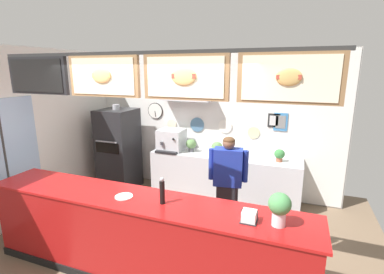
% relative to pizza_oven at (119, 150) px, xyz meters
% --- Properties ---
extents(ground_plane, '(6.02, 6.02, 0.00)m').
position_rel_pizza_oven_xyz_m(ground_plane, '(1.77, -1.76, -0.84)').
color(ground_plane, brown).
extents(back_wall_assembly, '(5.02, 2.72, 2.80)m').
position_rel_pizza_oven_xyz_m(back_wall_assembly, '(1.74, 0.50, 0.65)').
color(back_wall_assembly, gray).
rests_on(back_wall_assembly, ground_plane).
extents(left_wall_with_window, '(0.15, 4.84, 2.80)m').
position_rel_pizza_oven_xyz_m(left_wall_with_window, '(-0.74, -1.76, 0.56)').
color(left_wall_with_window, white).
rests_on(left_wall_with_window, ground_plane).
extents(service_counter, '(3.98, 0.65, 1.01)m').
position_rel_pizza_oven_xyz_m(service_counter, '(1.77, -2.13, -0.33)').
color(service_counter, maroon).
rests_on(service_counter, ground_plane).
extents(back_prep_counter, '(2.80, 0.64, 0.88)m').
position_rel_pizza_oven_xyz_m(back_prep_counter, '(2.16, 0.26, -0.40)').
color(back_prep_counter, silver).
rests_on(back_prep_counter, ground_plane).
extents(pizza_oven, '(0.68, 0.76, 1.77)m').
position_rel_pizza_oven_xyz_m(pizza_oven, '(0.00, 0.00, 0.00)').
color(pizza_oven, '#232326').
rests_on(pizza_oven, ground_plane).
extents(shop_worker, '(0.56, 0.28, 1.53)m').
position_rel_pizza_oven_xyz_m(shop_worker, '(2.52, -0.93, -0.02)').
color(shop_worker, '#232328').
rests_on(shop_worker, ground_plane).
extents(espresso_machine, '(0.49, 0.53, 0.41)m').
position_rel_pizza_oven_xyz_m(espresso_machine, '(1.09, 0.24, 0.25)').
color(espresso_machine, silver).
rests_on(espresso_machine, back_prep_counter).
extents(potted_rosemary, '(0.20, 0.20, 0.25)m').
position_rel_pizza_oven_xyz_m(potted_rosemary, '(1.50, 0.25, 0.19)').
color(potted_rosemary, '#4C4C51').
rests_on(potted_rosemary, back_prep_counter).
extents(potted_basil, '(0.18, 0.18, 0.22)m').
position_rel_pizza_oven_xyz_m(potted_basil, '(3.15, 0.23, 0.17)').
color(potted_basil, '#9E563D').
rests_on(potted_basil, back_prep_counter).
extents(potted_oregano, '(0.21, 0.21, 0.24)m').
position_rel_pizza_oven_xyz_m(potted_oregano, '(2.02, 0.26, 0.18)').
color(potted_oregano, '#4C4C51').
rests_on(potted_oregano, back_prep_counter).
extents(pepper_grinder, '(0.06, 0.06, 0.31)m').
position_rel_pizza_oven_xyz_m(pepper_grinder, '(2.09, -2.15, 0.33)').
color(pepper_grinder, black).
rests_on(pepper_grinder, service_counter).
extents(condiment_plate, '(0.21, 0.21, 0.01)m').
position_rel_pizza_oven_xyz_m(condiment_plate, '(1.60, -2.17, 0.18)').
color(condiment_plate, white).
rests_on(condiment_plate, service_counter).
extents(basil_vase, '(0.21, 0.21, 0.33)m').
position_rel_pizza_oven_xyz_m(basil_vase, '(3.31, -2.16, 0.36)').
color(basil_vase, silver).
rests_on(basil_vase, service_counter).
extents(napkin_holder, '(0.17, 0.16, 0.13)m').
position_rel_pizza_oven_xyz_m(napkin_holder, '(3.04, -2.19, 0.23)').
color(napkin_holder, '#262628').
rests_on(napkin_holder, service_counter).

